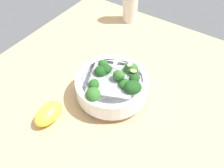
% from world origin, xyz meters
% --- Properties ---
extents(ground_plane, '(0.71, 0.71, 0.04)m').
position_xyz_m(ground_plane, '(0.00, 0.00, -0.02)').
color(ground_plane, tan).
extents(bowl_of_broccoli, '(0.17, 0.17, 0.09)m').
position_xyz_m(bowl_of_broccoli, '(-0.01, 0.00, 0.04)').
color(bowl_of_broccoli, white).
rests_on(bowl_of_broccoli, ground_plane).
extents(lemon_wedge, '(0.08, 0.05, 0.04)m').
position_xyz_m(lemon_wedge, '(-0.15, 0.08, 0.02)').
color(lemon_wedge, yellow).
rests_on(lemon_wedge, ground_plane).
extents(bottle_short, '(0.05, 0.05, 0.15)m').
position_xyz_m(bottle_short, '(0.30, 0.14, 0.07)').
color(bottle_short, beige).
rests_on(bottle_short, ground_plane).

